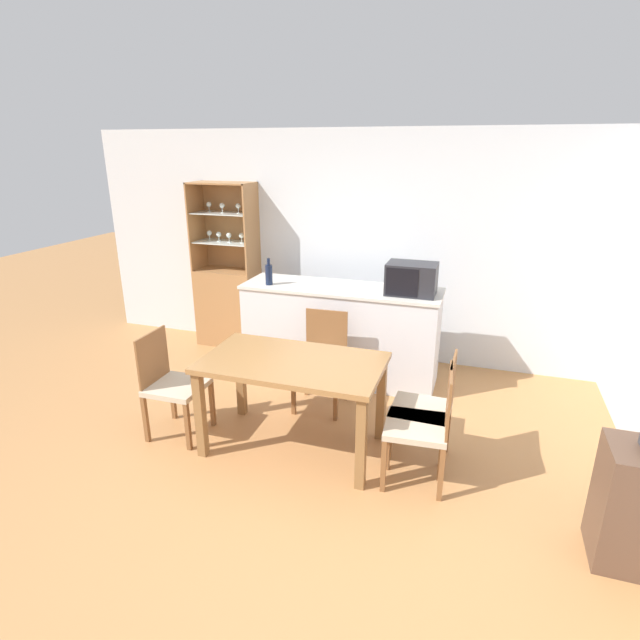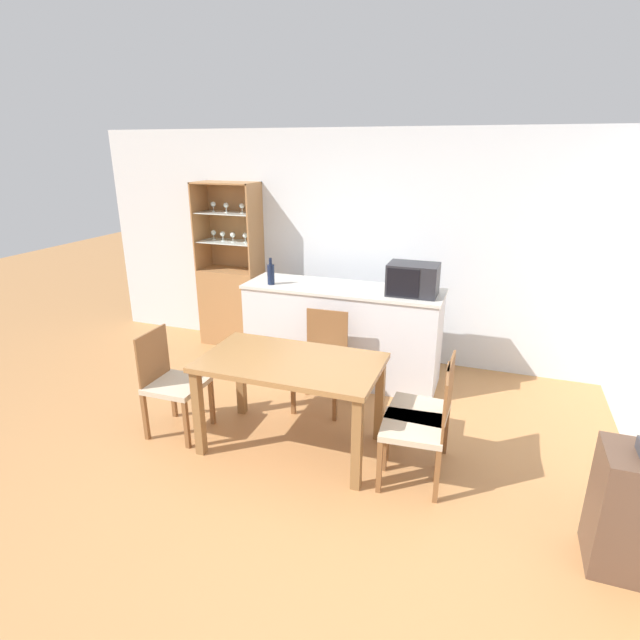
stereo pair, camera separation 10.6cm
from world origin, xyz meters
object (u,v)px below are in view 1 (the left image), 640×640
(dining_table, at_px, (293,373))
(wine_bottle, at_px, (269,274))
(microwave, at_px, (411,279))
(dining_chair_side_right_far, at_px, (427,409))
(display_cabinet, at_px, (229,297))
(dining_chair_side_left_near, at_px, (172,384))
(dining_chair_head_far, at_px, (322,360))
(dining_chair_side_right_near, at_px, (423,425))

(dining_table, distance_m, wine_bottle, 1.54)
(microwave, bearing_deg, dining_chair_side_right_far, -74.56)
(dining_table, height_order, microwave, microwave)
(wine_bottle, bearing_deg, display_cabinet, 142.44)
(display_cabinet, height_order, dining_table, display_cabinet)
(wine_bottle, bearing_deg, microwave, 4.37)
(wine_bottle, bearing_deg, dining_chair_side_left_near, -102.14)
(dining_chair_head_far, distance_m, dining_chair_side_left_near, 1.36)
(dining_chair_side_left_near, xyz_separation_m, dining_chair_side_right_far, (2.09, 0.24, 0.00))
(dining_table, xyz_separation_m, dining_chair_head_far, (-0.00, 0.75, -0.20))
(dining_chair_side_right_far, relative_size, dining_chair_side_right_near, 1.00)
(dining_chair_head_far, bearing_deg, wine_bottle, -36.89)
(dining_chair_side_left_near, bearing_deg, dining_table, 95.85)
(dining_chair_head_far, xyz_separation_m, dining_chair_side_right_near, (1.05, -0.87, 0.00))
(dining_chair_side_right_far, xyz_separation_m, wine_bottle, (-1.80, 1.14, 0.65))
(dining_chair_side_right_far, height_order, wine_bottle, wine_bottle)
(dining_table, relative_size, dining_chair_side_right_far, 1.57)
(display_cabinet, relative_size, dining_chair_side_left_near, 2.18)
(dining_chair_side_right_far, bearing_deg, microwave, 16.98)
(dining_chair_head_far, xyz_separation_m, microwave, (0.70, 0.63, 0.69))
(dining_chair_side_right_far, distance_m, microwave, 1.47)
(display_cabinet, bearing_deg, dining_chair_side_right_near, -37.61)
(display_cabinet, height_order, dining_chair_side_right_near, display_cabinet)
(dining_chair_side_left_near, relative_size, dining_chair_side_right_near, 1.00)
(display_cabinet, distance_m, dining_chair_side_right_near, 3.34)
(display_cabinet, distance_m, microwave, 2.42)
(dining_table, distance_m, dining_chair_head_far, 0.77)
(dining_chair_side_left_near, bearing_deg, dining_chair_side_right_far, 95.80)
(dining_table, distance_m, dining_chair_side_right_near, 1.07)
(dining_table, xyz_separation_m, microwave, (0.70, 1.38, 0.48))
(dining_chair_side_left_near, distance_m, microwave, 2.40)
(dining_chair_head_far, height_order, dining_chair_side_right_far, same)
(wine_bottle, bearing_deg, dining_chair_side_right_near, -37.63)
(dining_chair_side_right_far, bearing_deg, dining_chair_head_far, 60.75)
(display_cabinet, xyz_separation_m, dining_chair_side_right_near, (2.64, -2.04, -0.14))
(display_cabinet, bearing_deg, wine_bottle, -37.56)
(dining_chair_head_far, bearing_deg, dining_table, 88.03)
(display_cabinet, relative_size, wine_bottle, 7.09)
(display_cabinet, distance_m, wine_bottle, 1.18)
(dining_chair_side_right_near, bearing_deg, dining_table, 79.39)
(display_cabinet, relative_size, dining_chair_side_right_far, 2.18)
(dining_chair_head_far, relative_size, wine_bottle, 3.26)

